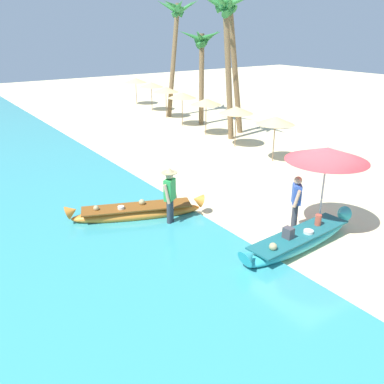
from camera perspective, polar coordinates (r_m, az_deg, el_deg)
ground_plane at (r=12.49m, az=15.84°, el=-4.45°), size 80.00×80.00×0.00m
boat_cyan_foreground at (r=11.07m, az=14.55°, el=-6.39°), size 4.18×0.99×0.73m
boat_orange_midground at (r=12.39m, az=-7.59°, el=-2.75°), size 3.96×2.03×0.70m
person_vendor_hatted at (r=11.65m, az=-3.07°, el=-0.13°), size 0.57×0.47×1.74m
person_tourist_customer at (r=11.71m, az=14.12°, el=-1.17°), size 0.50×0.54×1.61m
patio_umbrella_large at (r=11.53m, az=18.10°, el=4.92°), size 2.20×2.20×2.41m
parasol_row_0 at (r=17.73m, az=11.40°, el=9.62°), size 1.60×1.60×1.91m
parasol_row_1 at (r=19.79m, az=6.10°, el=11.15°), size 1.60×1.60×1.91m
parasol_row_2 at (r=22.00m, az=1.95°, el=12.32°), size 1.60×1.60×1.91m
parasol_row_3 at (r=24.17m, az=-1.37°, el=13.17°), size 1.60×1.60×1.91m
parasol_row_4 at (r=26.53m, az=-3.62°, el=13.90°), size 1.60×1.60×1.91m
parasol_row_5 at (r=28.92m, az=-5.62°, el=14.49°), size 1.60×1.60×1.91m
parasol_row_6 at (r=31.50m, az=-7.76°, el=14.98°), size 1.60×1.60×1.91m
palm_tree_tall_inland at (r=21.77m, az=5.26°, el=22.47°), size 2.52×2.75×7.12m
palm_tree_leaning_seaward at (r=20.57m, az=4.73°, el=22.60°), size 2.75×2.73×6.96m
palm_tree_mid_cluster at (r=24.27m, az=1.39°, el=19.06°), size 2.36×2.70×5.33m
palm_tree_far_behind at (r=26.93m, az=-2.15°, el=22.45°), size 2.57×2.64×7.00m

